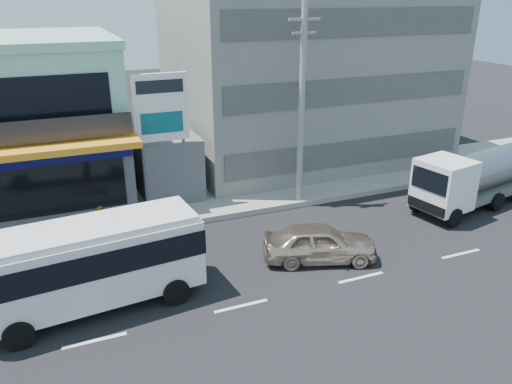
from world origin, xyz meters
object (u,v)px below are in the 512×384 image
utility_pole_near (302,107)px  motorcycle_rider (105,245)px  satellite_dish (165,133)px  billboard (161,115)px  minibus (90,260)px  tanker_truck (472,178)px  sedan (320,243)px  concrete_building (304,49)px

utility_pole_near → motorcycle_rider: bearing=-166.3°
satellite_dish → billboard: (-0.50, -1.80, 1.35)m
utility_pole_near → minibus: (-10.74, -5.45, -3.27)m
tanker_truck → motorcycle_rider: (-18.00, 1.16, -0.75)m
sedan → motorcycle_rider: (-8.17, 3.09, 0.04)m
minibus → tanker_truck: minibus is taller
sedan → motorcycle_rider: motorcycle_rider is taller
utility_pole_near → sedan: bearing=-108.3°
sedan → billboard: bearing=51.7°
concrete_building → utility_pole_near: concrete_building is taller
minibus → motorcycle_rider: 3.27m
satellite_dish → motorcycle_rider: satellite_dish is taller
motorcycle_rider → concrete_building: bearing=35.7°
concrete_building → minibus: concrete_building is taller
billboard → minibus: billboard is taller
utility_pole_near → sedan: utility_pole_near is taller
billboard → utility_pole_near: 6.75m
satellite_dish → tanker_truck: size_ratio=0.19×
motorcycle_rider → sedan: bearing=-20.7°
tanker_truck → satellite_dish: bearing=152.8°
concrete_building → billboard: size_ratio=2.32×
minibus → tanker_truck: bearing=5.6°
concrete_building → utility_pole_near: 8.79m
billboard → sedan: (4.67, -7.33, -4.14)m
concrete_building → motorcycle_rider: (-14.00, -10.04, -6.17)m
minibus → tanker_truck: (18.73, 1.85, -0.30)m
billboard → sedan: size_ratio=1.49×
tanker_truck → concrete_building: bearing=109.6°
utility_pole_near → sedan: 7.27m
minibus → tanker_truck: size_ratio=1.00×
billboard → minibus: (-4.24, -7.25, -3.05)m
satellite_dish → minibus: bearing=-117.6°
minibus → billboard: bearing=59.7°
billboard → sedan: bearing=-57.5°
tanker_truck → minibus: bearing=-174.4°
satellite_dish → sedan: satellite_dish is taller
concrete_building → billboard: (-10.50, -5.80, -2.07)m
concrete_building → sedan: concrete_building is taller
satellite_dish → utility_pole_near: (6.00, -3.60, 1.57)m
satellite_dish → utility_pole_near: bearing=-31.0°
utility_pole_near → motorcycle_rider: size_ratio=3.96×
concrete_building → sedan: bearing=-113.9°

